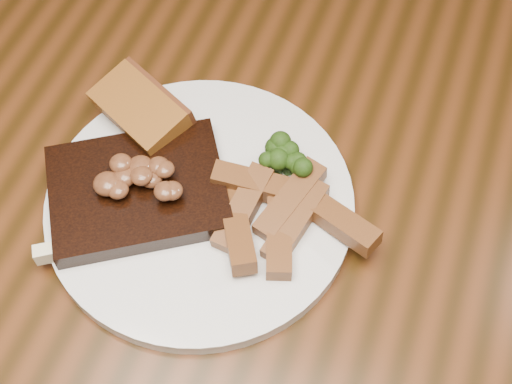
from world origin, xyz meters
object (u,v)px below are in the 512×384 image
steak (138,192)px  garlic_bread (141,121)px  potato_wedges (283,213)px  plate (200,204)px  dining_table (258,238)px

steak → garlic_bread: size_ratio=1.68×
garlic_bread → potato_wedges: potato_wedges is taller
plate → steak: (-0.06, -0.02, 0.02)m
plate → garlic_bread: 0.11m
dining_table → garlic_bread: bearing=168.2°
steak → potato_wedges: (0.14, 0.03, 0.00)m
plate → steak: bearing=-163.4°
plate → dining_table: bearing=35.6°
garlic_bread → dining_table: bearing=14.6°
garlic_bread → potato_wedges: size_ratio=0.85×
dining_table → steak: size_ratio=9.85×
dining_table → plate: size_ratio=5.43×
potato_wedges → dining_table: bearing=143.9°
potato_wedges → steak: bearing=-169.5°
steak → garlic_bread: (-0.03, 0.08, -0.00)m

